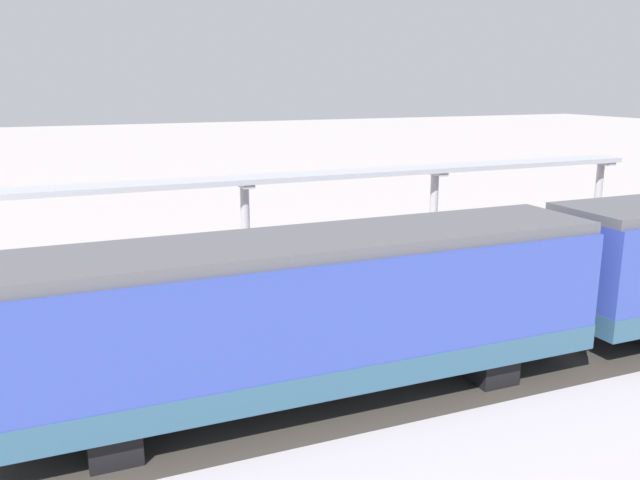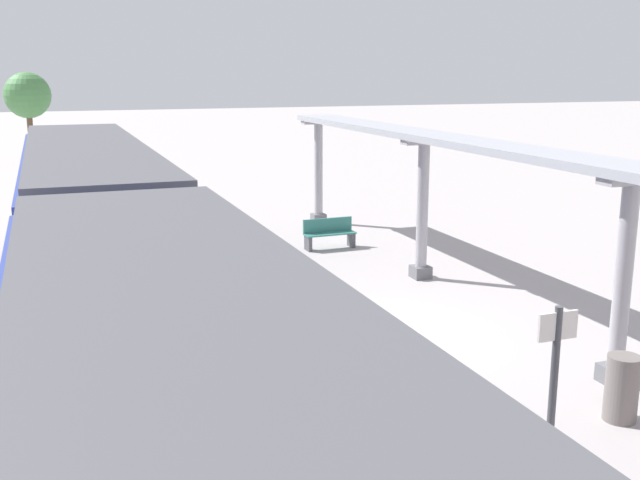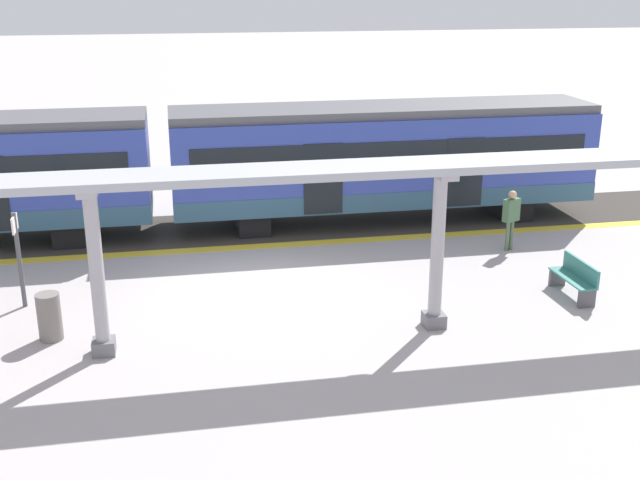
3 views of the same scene
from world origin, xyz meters
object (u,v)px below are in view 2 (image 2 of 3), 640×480
train_far_carriage (91,219)px  trash_bin (622,388)px  canopy_pillar_second (623,281)px  canopy_pillar_fourth (318,171)px  canopy_pillar_third (422,209)px  bench_mid_platform (329,233)px  platform_info_sign (554,373)px  passenger_waiting_near_edge (217,222)px

train_far_carriage → trash_bin: 11.20m
canopy_pillar_second → trash_bin: (-0.87, -1.10, -1.24)m
canopy_pillar_fourth → canopy_pillar_second: bearing=-90.0°
canopy_pillar_fourth → canopy_pillar_third: bearing=-90.0°
bench_mid_platform → canopy_pillar_fourth: bearing=74.5°
canopy_pillar_third → trash_bin: (-0.87, -7.89, -1.24)m
train_far_carriage → trash_bin: (6.80, -8.81, -1.33)m
platform_info_sign → bench_mid_platform: bearing=82.0°
canopy_pillar_second → bench_mid_platform: 10.65m
canopy_pillar_third → trash_bin: size_ratio=3.44×
bench_mid_platform → passenger_waiting_near_edge: size_ratio=0.91×
train_far_carriage → bench_mid_platform: size_ratio=8.25×
canopy_pillar_fourth → bench_mid_platform: canopy_pillar_fourth is taller
canopy_pillar_third → canopy_pillar_fourth: bearing=90.0°
canopy_pillar_third → bench_mid_platform: canopy_pillar_third is taller
canopy_pillar_fourth → platform_info_sign: (-2.74, -16.04, -0.41)m
platform_info_sign → train_far_carriage: bearing=117.1°
train_far_carriage → bench_mid_platform: train_far_carriage is taller
canopy_pillar_second → canopy_pillar_third: size_ratio=1.00×
canopy_pillar_third → bench_mid_platform: bearing=104.9°
platform_info_sign → canopy_pillar_third: bearing=72.5°
canopy_pillar_fourth → platform_info_sign: 16.28m
train_far_carriage → canopy_pillar_third: train_far_carriage is taller
trash_bin → canopy_pillar_second: bearing=51.7°
train_far_carriage → bench_mid_platform: 7.38m
canopy_pillar_fourth → train_far_carriage: bearing=-140.1°
canopy_pillar_third → platform_info_sign: size_ratio=1.55×
canopy_pillar_fourth → bench_mid_platform: size_ratio=2.26×
train_far_carriage → trash_bin: bearing=-52.3°
canopy_pillar_third → canopy_pillar_fourth: 7.34m
train_far_carriage → passenger_waiting_near_edge: (3.37, 2.65, -0.79)m
canopy_pillar_fourth → passenger_waiting_near_edge: (-4.30, -3.77, -0.70)m
bench_mid_platform → train_far_carriage: bearing=-157.1°
canopy_pillar_third → train_far_carriage: bearing=173.2°
trash_bin → platform_info_sign: 2.20m
train_far_carriage → passenger_waiting_near_edge: 4.36m
train_far_carriage → platform_info_sign: 10.82m
canopy_pillar_second → bench_mid_platform: (-1.00, 10.52, -1.29)m
train_far_carriage → passenger_waiting_near_edge: train_far_carriage is taller
canopy_pillar_fourth → passenger_waiting_near_edge: canopy_pillar_fourth is taller
platform_info_sign → passenger_waiting_near_edge: size_ratio=1.32×
train_far_carriage → canopy_pillar_third: 7.72m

